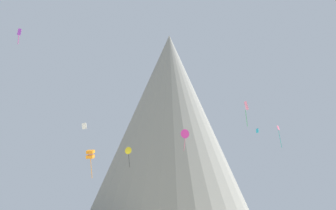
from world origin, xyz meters
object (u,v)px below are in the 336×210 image
at_px(rock_massif, 170,127).
at_px(kite_magenta_mid, 185,134).
at_px(kite_orange_low, 90,154).
at_px(kite_violet_high, 19,34).
at_px(kite_yellow_mid, 128,151).
at_px(kite_cyan_mid, 257,131).
at_px(kite_rainbow_mid, 279,131).
at_px(kite_white_mid, 84,126).
at_px(kite_pink_mid, 246,109).

xyz_separation_m(rock_massif, kite_magenta_mid, (7.61, -46.00, -10.15)).
distance_m(kite_orange_low, kite_violet_high, 23.37).
relative_size(kite_orange_low, kite_yellow_mid, 1.02).
height_order(kite_orange_low, kite_cyan_mid, kite_cyan_mid).
relative_size(rock_massif, kite_rainbow_mid, 11.51).
bearing_deg(kite_rainbow_mid, kite_white_mid, 15.11).
bearing_deg(kite_orange_low, kite_cyan_mid, -129.60).
bearing_deg(kite_pink_mid, kite_magenta_mid, -85.73).
height_order(kite_magenta_mid, kite_rainbow_mid, kite_rainbow_mid).
distance_m(rock_massif, kite_white_mid, 53.31).
relative_size(kite_cyan_mid, kite_rainbow_mid, 0.24).
height_order(rock_massif, kite_rainbow_mid, rock_massif).
xyz_separation_m(kite_orange_low, kite_rainbow_mid, (32.66, 28.88, 7.99)).
xyz_separation_m(kite_white_mid, kite_violet_high, (-9.11, -7.89, 14.05)).
xyz_separation_m(kite_yellow_mid, kite_pink_mid, (23.55, -12.52, 5.43)).
bearing_deg(kite_orange_low, kite_magenta_mid, -136.17).
relative_size(kite_orange_low, kite_magenta_mid, 1.10).
height_order(rock_massif, kite_cyan_mid, rock_massif).
distance_m(kite_cyan_mid, kite_white_mid, 40.97).
height_order(kite_white_mid, kite_yellow_mid, kite_white_mid).
bearing_deg(kite_yellow_mid, kite_white_mid, -89.74).
bearing_deg(kite_violet_high, kite_pink_mid, -136.32).
distance_m(kite_magenta_mid, kite_pink_mid, 11.81).
relative_size(kite_magenta_mid, kite_rainbow_mid, 0.80).
bearing_deg(kite_yellow_mid, rock_massif, 96.82).
bearing_deg(kite_magenta_mid, kite_cyan_mid, -154.65).
height_order(kite_white_mid, kite_violet_high, kite_violet_high).
relative_size(kite_white_mid, kite_violet_high, 0.42).
height_order(rock_massif, kite_violet_high, rock_massif).
bearing_deg(kite_cyan_mid, rock_massif, 25.12).
bearing_deg(kite_pink_mid, kite_orange_low, -53.20).
distance_m(kite_cyan_mid, kite_rainbow_mid, 5.36).
distance_m(kite_orange_low, kite_rainbow_mid, 44.32).
height_order(kite_orange_low, kite_yellow_mid, kite_yellow_mid).
distance_m(kite_orange_low, kite_white_mid, 9.19).
distance_m(kite_yellow_mid, kite_pink_mid, 27.22).
xyz_separation_m(kite_cyan_mid, kite_yellow_mid, (-27.55, -9.41, -5.38)).
relative_size(kite_cyan_mid, kite_white_mid, 1.02).
height_order(kite_magenta_mid, kite_white_mid, kite_white_mid).
bearing_deg(kite_violet_high, kite_white_mid, -112.92).
bearing_deg(rock_massif, kite_pink_mid, -68.82).
distance_m(kite_magenta_mid, kite_cyan_mid, 25.28).
xyz_separation_m(rock_massif, kite_white_mid, (-9.20, -51.66, -9.40)).
bearing_deg(kite_orange_low, kite_violet_high, 8.74).
bearing_deg(kite_white_mid, kite_cyan_mid, 83.56).
relative_size(rock_massif, kite_pink_mid, 12.46).
bearing_deg(kite_pink_mid, kite_white_mid, -68.09).
xyz_separation_m(rock_massif, kite_rainbow_mid, (26.78, -29.20, -7.08)).
bearing_deg(kite_cyan_mid, kite_rainbow_mid, -143.09).
bearing_deg(kite_orange_low, kite_white_mid, -60.62).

